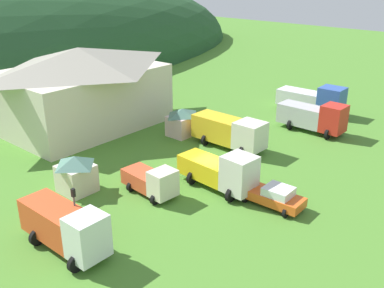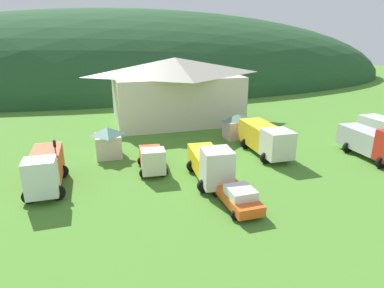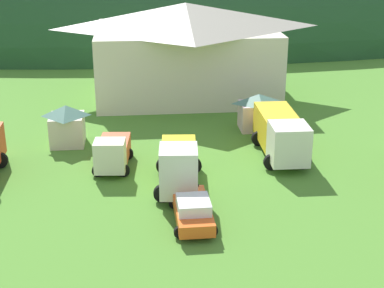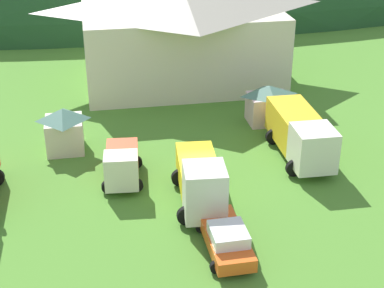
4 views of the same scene
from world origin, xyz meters
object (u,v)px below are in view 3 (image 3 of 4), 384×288
(play_shed_pink, at_px, (258,111))
(heavy_rig_striped, at_px, (281,133))
(flatbed_truck_yellow, at_px, (179,165))
(service_pickup_orange, at_px, (193,209))
(light_truck_cream, at_px, (112,152))
(depot_building, at_px, (186,49))
(traffic_cone_near_pickup, at_px, (189,199))
(play_shed_cream, at_px, (67,124))

(play_shed_pink, relative_size, heavy_rig_striped, 0.41)
(flatbed_truck_yellow, distance_m, service_pickup_orange, 4.49)
(light_truck_cream, distance_m, heavy_rig_striped, 11.83)
(depot_building, distance_m, flatbed_truck_yellow, 21.25)
(service_pickup_orange, xyz_separation_m, traffic_cone_near_pickup, (0.05, 2.94, -0.83))
(flatbed_truck_yellow, distance_m, heavy_rig_striped, 8.91)
(play_shed_pink, height_order, flatbed_truck_yellow, flatbed_truck_yellow)
(light_truck_cream, bearing_deg, traffic_cone_near_pickup, 47.43)
(depot_building, relative_size, traffic_cone_near_pickup, 32.09)
(play_shed_cream, bearing_deg, traffic_cone_near_pickup, -50.92)
(play_shed_pink, xyz_separation_m, heavy_rig_striped, (0.40, -5.92, 0.26))
(heavy_rig_striped, relative_size, traffic_cone_near_pickup, 13.78)
(light_truck_cream, height_order, traffic_cone_near_pickup, light_truck_cream)
(depot_building, height_order, traffic_cone_near_pickup, depot_building)
(flatbed_truck_yellow, height_order, heavy_rig_striped, flatbed_truck_yellow)
(play_shed_pink, distance_m, service_pickup_orange, 16.46)
(depot_building, xyz_separation_m, light_truck_cream, (-6.46, -17.31, -3.29))
(heavy_rig_striped, distance_m, service_pickup_orange, 11.59)
(depot_building, bearing_deg, flatbed_truck_yellow, -96.17)
(play_shed_cream, relative_size, traffic_cone_near_pickup, 5.51)
(heavy_rig_striped, bearing_deg, light_truck_cream, -83.97)
(traffic_cone_near_pickup, bearing_deg, light_truck_cream, 132.62)
(traffic_cone_near_pickup, bearing_deg, heavy_rig_striped, 40.87)
(play_shed_cream, relative_size, flatbed_truck_yellow, 0.43)
(depot_building, xyz_separation_m, play_shed_pink, (4.91, -10.33, -2.99))
(light_truck_cream, distance_m, flatbed_truck_yellow, 5.57)
(flatbed_truck_yellow, height_order, traffic_cone_near_pickup, flatbed_truck_yellow)
(play_shed_pink, height_order, service_pickup_orange, play_shed_pink)
(light_truck_cream, bearing_deg, heavy_rig_striped, 99.94)
(play_shed_cream, height_order, heavy_rig_striped, heavy_rig_striped)
(depot_building, relative_size, play_shed_cream, 5.82)
(play_shed_pink, relative_size, traffic_cone_near_pickup, 5.72)
(flatbed_truck_yellow, relative_size, traffic_cone_near_pickup, 12.78)
(light_truck_cream, bearing_deg, depot_building, 164.34)
(service_pickup_orange, bearing_deg, heavy_rig_striped, 140.85)
(play_shed_cream, bearing_deg, light_truck_cream, -54.95)
(flatbed_truck_yellow, bearing_deg, light_truck_cream, -126.48)
(depot_building, height_order, play_shed_cream, depot_building)
(play_shed_pink, xyz_separation_m, traffic_cone_near_pickup, (-6.70, -12.06, -1.51))
(play_shed_cream, relative_size, light_truck_cream, 0.61)
(heavy_rig_striped, xyz_separation_m, service_pickup_orange, (-7.14, -9.08, -0.93))
(light_truck_cream, xyz_separation_m, service_pickup_orange, (4.63, -8.02, -0.38))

